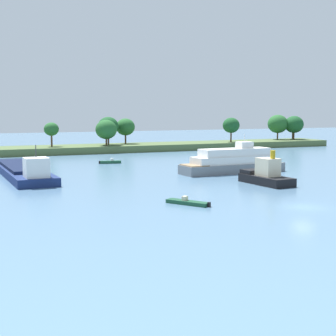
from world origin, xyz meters
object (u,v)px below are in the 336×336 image
(white_riverboat, at_px, (233,162))
(tugboat, at_px, (266,175))
(cargo_barge, at_px, (22,170))
(small_motorboat, at_px, (188,202))
(fishing_skiff, at_px, (110,162))

(white_riverboat, xyz_separation_m, tugboat, (-2.61, -13.61, -0.53))
(cargo_barge, bearing_deg, small_motorboat, -67.43)
(white_riverboat, relative_size, tugboat, 2.04)
(white_riverboat, bearing_deg, cargo_barge, 163.90)
(small_motorboat, relative_size, tugboat, 0.56)
(small_motorboat, height_order, cargo_barge, cargo_barge)
(tugboat, bearing_deg, cargo_barge, 143.18)
(cargo_barge, relative_size, white_riverboat, 1.61)
(small_motorboat, xyz_separation_m, tugboat, (17.36, 9.98, 1.05))
(cargo_barge, bearing_deg, white_riverboat, -16.10)
(cargo_barge, relative_size, tugboat, 3.28)
(fishing_skiff, relative_size, cargo_barge, 0.15)
(fishing_skiff, height_order, tugboat, tugboat)
(fishing_skiff, height_order, cargo_barge, cargo_barge)
(small_motorboat, bearing_deg, fishing_skiff, 83.72)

